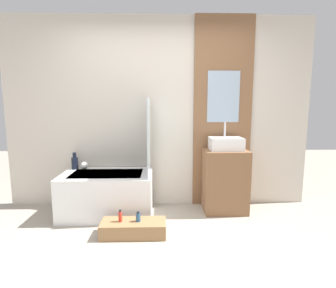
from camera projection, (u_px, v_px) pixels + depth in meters
The scene contains 12 objects.
ground_plane at pixel (157, 270), 2.27m from camera, with size 12.00×12.00×0.00m, color #A39989.
wall_tiled_back at pixel (159, 113), 3.64m from camera, with size 4.20×0.06×2.60m, color beige.
wall_wood_accent at pixel (223, 113), 3.61m from camera, with size 0.80×0.04×2.60m.
bathtub at pixel (107, 194), 3.39m from camera, with size 1.15×0.68×0.55m.
glass_shower_screen at pixel (149, 136), 3.29m from camera, with size 0.01×0.62×0.95m, color silver.
wooden_step_bench at pixel (134, 228), 2.87m from camera, with size 0.71×0.29×0.16m, color #997047.
vanity_cabinet at pixel (225, 180), 3.50m from camera, with size 0.56×0.45×0.83m, color brown.
sink at pixel (226, 144), 3.43m from camera, with size 0.42×0.30×0.36m.
vase_tall_dark at pixel (75, 162), 3.57m from camera, with size 0.09×0.09×0.23m.
vase_round_light at pixel (84, 165), 3.57m from camera, with size 0.10×0.10×0.10m, color silver.
bottle_soap_primary at pixel (120, 216), 2.84m from camera, with size 0.04×0.04×0.14m.
bottle_soap_secondary at pixel (138, 217), 2.85m from camera, with size 0.05×0.05×0.11m.
Camera 1 is at (0.04, -2.08, 1.42)m, focal length 28.00 mm.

